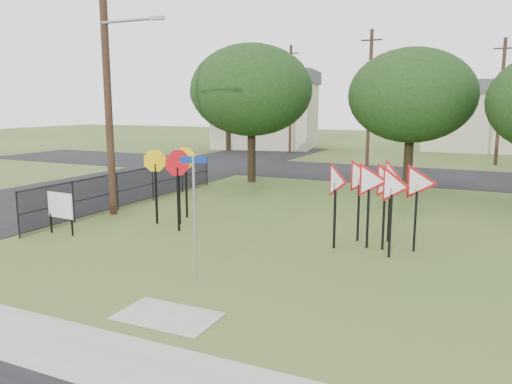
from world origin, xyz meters
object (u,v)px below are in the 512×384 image
(info_board, at_px, (60,207))
(yield_sign_cluster, at_px, (378,185))
(street_name_sign, at_px, (194,210))
(stop_sign_cluster, at_px, (174,169))

(info_board, bearing_deg, yield_sign_cluster, 16.09)
(street_name_sign, bearing_deg, stop_sign_cluster, 128.71)
(stop_sign_cluster, height_order, info_board, stop_sign_cluster)
(stop_sign_cluster, bearing_deg, info_board, -132.29)
(stop_sign_cluster, relative_size, info_board, 1.93)
(info_board, bearing_deg, street_name_sign, -16.14)
(yield_sign_cluster, bearing_deg, stop_sign_cluster, 179.79)
(street_name_sign, relative_size, stop_sign_cluster, 1.13)
(stop_sign_cluster, distance_m, info_board, 3.88)
(street_name_sign, distance_m, yield_sign_cluster, 5.63)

